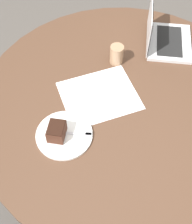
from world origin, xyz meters
name	(u,v)px	position (x,y,z in m)	size (l,w,h in m)	color
ground_plane	(117,167)	(0.00, 0.00, 0.00)	(12.00, 12.00, 0.00)	#4C4742
dining_table	(124,113)	(0.00, 0.00, 0.62)	(1.39, 1.39, 0.72)	#4C3323
paper_document	(99,96)	(-0.12, 0.02, 0.73)	(0.43, 0.41, 0.00)	white
plate	(64,135)	(-0.26, -0.21, 0.73)	(0.24, 0.24, 0.01)	white
cake_slice	(57,131)	(-0.29, -0.22, 0.77)	(0.08, 0.09, 0.07)	#472619
fork	(76,134)	(-0.21, -0.21, 0.74)	(0.17, 0.03, 0.00)	silver
coffee_glass	(117,54)	(-0.05, 0.25, 0.77)	(0.07, 0.07, 0.10)	#997556
laptop	(164,37)	(0.20, 0.40, 0.76)	(0.25, 0.30, 0.23)	silver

